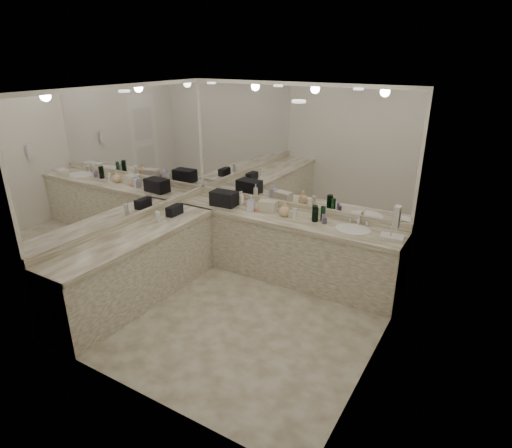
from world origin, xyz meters
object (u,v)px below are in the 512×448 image
Objects in this scene: wall_phone at (397,217)px; cream_cosmetic_case at (268,206)px; soap_bottle_a at (241,198)px; soap_bottle_c at (284,209)px; black_toiletry_bag at (224,198)px; soap_bottle_b at (251,203)px; sink at (353,230)px; hand_towel at (392,237)px.

cream_cosmetic_case is (-1.85, 0.55, -0.38)m from wall_phone.
soap_bottle_a is 0.75m from soap_bottle_c.
black_toiletry_bag is 1.79× the size of soap_bottle_a.
soap_bottle_c is (0.95, 0.05, -0.01)m from black_toiletry_bag.
soap_bottle_b is at bearing -166.78° from cream_cosmetic_case.
soap_bottle_a reaches higher than sink.
soap_bottle_b is (-2.06, 0.46, -0.34)m from wall_phone.
wall_phone is 1.96m from cream_cosmetic_case.
soap_bottle_b is 0.50m from soap_bottle_c.
soap_bottle_a is at bearing 164.66° from cream_cosmetic_case.
hand_towel is (1.73, -0.09, -0.05)m from cream_cosmetic_case.
wall_phone is at bearing -17.60° from soap_bottle_c.
sink is at bearing 140.43° from wall_phone.
wall_phone is 1.67m from soap_bottle_c.
wall_phone is at bearing -12.56° from soap_bottle_b.
wall_phone reaches higher than soap_bottle_a.
soap_bottle_c is (-0.95, -0.01, 0.10)m from sink.
soap_bottle_a is at bearing 151.24° from soap_bottle_b.
black_toiletry_bag is 0.44m from soap_bottle_b.
soap_bottle_b reaches higher than soap_bottle_c.
soap_bottle_b reaches higher than soap_bottle_a.
soap_bottle_c is (-1.56, 0.49, -0.35)m from wall_phone.
wall_phone is 2.56m from black_toiletry_bag.
sink is at bearing 1.63° from soap_bottle_b.
sink is at bearing 0.40° from soap_bottle_c.
soap_bottle_b is at bearing -179.95° from hand_towel.
wall_phone reaches higher than sink.
black_toiletry_bag is 0.66m from cream_cosmetic_case.
cream_cosmetic_case is at bearing 163.34° from wall_phone.
soap_bottle_c is (0.50, 0.03, -0.01)m from soap_bottle_b.
sink is 1.46m from soap_bottle_b.
hand_towel is (2.38, 0.01, -0.08)m from black_toiletry_bag.
soap_bottle_c is at bearing 2.88° from black_toiletry_bag.
wall_phone reaches higher than cream_cosmetic_case.
black_toiletry_bag is at bearing -178.33° from soap_bottle_b.
cream_cosmetic_case reaches higher than sink.
cream_cosmetic_case is at bearing 177.59° from sink.
wall_phone is (0.61, -0.50, 0.46)m from sink.
soap_bottle_b is (-0.21, -0.09, 0.04)m from cream_cosmetic_case.
black_toiletry_bag reaches higher than soap_bottle_c.
soap_bottle_a reaches higher than cream_cosmetic_case.
wall_phone is at bearing -75.66° from hand_towel.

